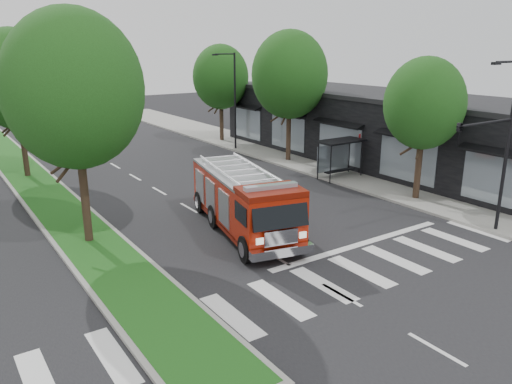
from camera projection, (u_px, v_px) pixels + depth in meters
ground at (275, 257)px, 20.98m from camera, size 140.00×140.00×0.00m
sidewalk_right at (333, 169)px, 35.63m from camera, size 5.00×80.00×0.15m
median at (34, 183)px, 32.00m from camera, size 3.00×50.00×0.15m
storefront_row at (379, 130)px, 37.37m from camera, size 8.00×30.00×5.00m
bus_shelter at (339, 148)px, 32.90m from camera, size 3.20×1.60×2.61m
tree_right_near at (424, 104)px, 27.21m from camera, size 4.40×4.40×8.05m
tree_right_mid at (290, 75)px, 36.45m from camera, size 5.60×5.60×9.72m
tree_right_far at (221, 77)px, 44.57m from camera, size 5.00×5.00×8.73m
tree_median_near at (74, 90)px, 20.58m from camera, size 5.80×5.80×10.16m
tree_median_far at (15, 79)px, 31.78m from camera, size 5.60×5.60×9.72m
streetlight_right_near at (498, 137)px, 22.06m from camera, size 4.08×0.22×8.00m
streetlight_right_far at (233, 97)px, 41.16m from camera, size 2.11×0.20×8.00m
fire_engine at (244, 201)px, 23.61m from camera, size 4.54×9.36×3.12m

